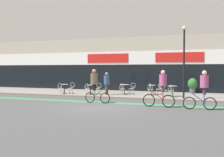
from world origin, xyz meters
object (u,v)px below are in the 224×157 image
(bistro_table_4, at_px, (172,89))
(cafe_chair_3_side, at_px, (160,88))
(cafe_chair_3_near, at_px, (150,88))
(planter_pot, at_px, (193,85))
(bistro_table_0, at_px, (65,87))
(cafe_chair_0_near, at_px, (60,88))
(cafe_chair_1_side, at_px, (98,88))
(cyclist_0, at_px, (162,87))
(bistro_table_3, at_px, (152,88))
(cyclist_2, at_px, (203,87))
(lamp_post, at_px, (184,57))
(pedestrian_near_end, at_px, (107,81))
(cafe_chair_2_side, at_px, (132,88))
(cafe_chair_4_side, at_px, (164,89))
(cafe_chair_0_side, at_px, (71,87))
(bistro_table_1, at_px, (91,88))
(bistro_table_2, at_px, (125,87))
(cafe_chair_2_near, at_px, (122,88))
(cafe_chair_1_near, at_px, (87,88))
(cyclist_1, at_px, (95,83))
(cafe_chair_4_near, at_px, (171,90))

(bistro_table_4, xyz_separation_m, cafe_chair_3_side, (-1.06, 0.87, -0.03))
(cafe_chair_3_near, xyz_separation_m, planter_pot, (2.95, 2.86, 0.17))
(bistro_table_0, height_order, cafe_chair_0_near, cafe_chair_0_near)
(cafe_chair_1_side, relative_size, cyclist_0, 0.44)
(bistro_table_3, height_order, cyclist_2, cyclist_2)
(cafe_chair_1_side, bearing_deg, lamp_post, 168.97)
(cafe_chair_1_side, xyz_separation_m, pedestrian_near_end, (0.71, 0.08, 0.51))
(cyclist_2, bearing_deg, cafe_chair_3_near, -59.55)
(cafe_chair_3_near, xyz_separation_m, cyclist_0, (1.66, -5.14, 0.50))
(cafe_chair_2_side, bearing_deg, cafe_chair_4_side, 172.69)
(bistro_table_3, bearing_deg, cafe_chair_3_near, -89.32)
(cafe_chair_0_side, distance_m, planter_pot, 9.95)
(bistro_table_1, bearing_deg, cafe_chair_3_side, 14.30)
(bistro_table_2, relative_size, lamp_post, 0.16)
(cafe_chair_3_near, bearing_deg, cyclist_2, -149.92)
(cafe_chair_2_near, xyz_separation_m, cyclist_0, (3.79, -4.79, 0.50))
(cafe_chair_3_near, relative_size, lamp_post, 0.19)
(bistro_table_4, bearing_deg, planter_pot, 67.89)
(bistro_table_4, xyz_separation_m, planter_pot, (1.27, 3.12, 0.14))
(cafe_chair_1_near, distance_m, cyclist_1, 3.97)
(bistro_table_3, bearing_deg, cafe_chair_2_near, -155.45)
(cafe_chair_2_near, height_order, cafe_chair_3_near, same)
(bistro_table_0, height_order, cafe_chair_4_near, cafe_chair_4_near)
(cafe_chair_4_side, relative_size, pedestrian_near_end, 0.52)
(pedestrian_near_end, bearing_deg, cyclist_0, -30.75)
(cafe_chair_1_near, height_order, cafe_chair_3_near, same)
(bistro_table_2, relative_size, cafe_chair_4_near, 0.86)
(bistro_table_3, height_order, lamp_post, lamp_post)
(bistro_table_4, bearing_deg, cafe_chair_0_side, -175.86)
(lamp_post, relative_size, cyclist_2, 2.38)
(bistro_table_3, bearing_deg, cafe_chair_4_near, -41.93)
(cafe_chair_1_near, relative_size, cyclist_2, 0.44)
(bistro_table_2, distance_m, cafe_chair_1_near, 2.99)
(bistro_table_4, relative_size, cyclist_0, 0.37)
(bistro_table_4, bearing_deg, bistro_table_0, -176.09)
(cafe_chair_0_side, relative_size, cyclist_0, 0.44)
(cyclist_0, bearing_deg, cafe_chair_3_side, -77.03)
(cafe_chair_0_side, relative_size, cafe_chair_2_side, 1.00)
(cafe_chair_1_side, distance_m, cyclist_2, 9.11)
(bistro_table_1, bearing_deg, bistro_table_4, 4.20)
(lamp_post, distance_m, cyclist_1, 6.27)
(cyclist_0, distance_m, pedestrian_near_end, 6.69)
(cafe_chair_4_near, xyz_separation_m, planter_pot, (1.28, 3.74, 0.17))
(cafe_chair_0_near, height_order, cafe_chair_2_near, same)
(cafe_chair_2_near, distance_m, cafe_chair_2_side, 0.88)
(lamp_post, distance_m, cyclist_2, 4.41)
(bistro_table_0, height_order, cafe_chair_1_near, cafe_chair_1_near)
(bistro_table_3, height_order, cafe_chair_1_near, cafe_chair_1_near)
(bistro_table_1, height_order, cafe_chair_0_near, cafe_chair_0_near)
(bistro_table_0, distance_m, bistro_table_3, 7.06)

